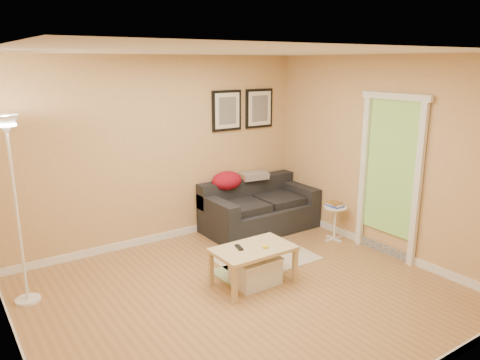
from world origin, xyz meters
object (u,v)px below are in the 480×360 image
Objects in this scene: sofa at (260,206)px; side_table at (335,223)px; storage_bin at (255,271)px; book_stack at (335,204)px; coffee_table at (253,266)px; floor_lamp at (18,218)px.

side_table is at bearing -56.00° from sofa.
sofa is 3.17× the size of storage_bin.
book_stack reaches higher than side_table.
storage_bin is 1.07× the size of side_table.
coffee_table reaches higher than storage_bin.
sofa is 1.14m from book_stack.
floor_lamp is (-2.24, 1.05, 0.72)m from coffee_table.
side_table is at bearing 28.97° from coffee_table.
storage_bin is (0.03, -0.01, -0.06)m from coffee_table.
floor_lamp is at bearing 154.90° from storage_bin.
sofa is 1.82m from coffee_table.
book_stack is at bearing 15.31° from storage_bin.
coffee_table is 0.07m from storage_bin.
book_stack is at bearing 29.44° from coffee_table.
floor_lamp is (-2.26, 1.06, 0.79)m from storage_bin.
book_stack reaches higher than coffee_table.
floor_lamp is (-4.02, 0.60, 0.70)m from side_table.
sofa is 0.84× the size of floor_lamp.
coffee_table is 1.84m from side_table.
sofa is at bearing 51.71° from storage_bin.
side_table is (0.64, -0.95, -0.12)m from sofa.
storage_bin is at bearing -160.46° from book_stack.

